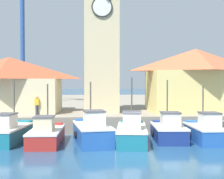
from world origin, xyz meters
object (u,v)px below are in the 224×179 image
(fishing_boat_right_inner, at_px, (206,131))
(dock_worker_near_tower, at_px, (37,105))
(fishing_boat_mid_left, at_px, (92,132))
(warehouse_left, at_px, (9,84))
(fishing_boat_center, at_px, (132,132))
(warehouse_right, at_px, (196,79))
(port_crane_near, at_px, (22,51))
(fishing_boat_left_outer, at_px, (10,132))
(fishing_boat_mid_right, at_px, (168,131))
(fishing_boat_left_inner, at_px, (46,134))
(clock_tower, at_px, (101,32))

(fishing_boat_right_inner, xyz_separation_m, dock_worker_near_tower, (-12.44, 5.08, 1.50))
(fishing_boat_mid_left, bearing_deg, warehouse_left, 132.69)
(fishing_boat_center, bearing_deg, warehouse_right, 48.03)
(fishing_boat_center, bearing_deg, port_crane_near, 120.66)
(fishing_boat_left_outer, relative_size, port_crane_near, 0.30)
(warehouse_left, distance_m, port_crane_near, 11.88)
(fishing_boat_center, bearing_deg, fishing_boat_mid_left, 177.43)
(warehouse_right, bearing_deg, fishing_boat_right_inner, -103.56)
(fishing_boat_mid_right, relative_size, port_crane_near, 0.25)
(fishing_boat_mid_right, xyz_separation_m, port_crane_near, (-14.27, 18.55, 7.36))
(warehouse_right, bearing_deg, fishing_boat_left_outer, -155.74)
(fishing_boat_left_outer, height_order, dock_worker_near_tower, fishing_boat_left_outer)
(fishing_boat_left_outer, height_order, fishing_boat_mid_left, fishing_boat_left_outer)
(warehouse_right, relative_size, dock_worker_near_tower, 5.54)
(fishing_boat_left_inner, bearing_deg, clock_tower, 62.87)
(clock_tower, distance_m, dock_worker_near_tower, 8.77)
(fishing_boat_mid_right, relative_size, clock_tower, 0.28)
(fishing_boat_right_inner, distance_m, warehouse_left, 17.76)
(fishing_boat_mid_right, xyz_separation_m, warehouse_left, (-13.01, 7.47, 3.26))
(fishing_boat_mid_right, relative_size, dock_worker_near_tower, 2.68)
(fishing_boat_mid_right, distance_m, port_crane_near, 24.53)
(fishing_boat_right_inner, height_order, dock_worker_near_tower, fishing_boat_right_inner)
(clock_tower, xyz_separation_m, port_crane_near, (-9.73, 11.67, -0.58))
(fishing_boat_center, height_order, warehouse_right, warehouse_right)
(fishing_boat_center, height_order, fishing_boat_right_inner, fishing_boat_center)
(fishing_boat_left_outer, xyz_separation_m, clock_tower, (6.45, 6.87, 7.93))
(fishing_boat_right_inner, relative_size, clock_tower, 0.29)
(fishing_boat_left_inner, distance_m, port_crane_near, 21.48)
(fishing_boat_mid_left, relative_size, warehouse_right, 0.57)
(fishing_boat_mid_left, distance_m, warehouse_right, 12.85)
(fishing_boat_left_outer, relative_size, clock_tower, 0.34)
(fishing_boat_left_outer, bearing_deg, fishing_boat_center, -6.31)
(fishing_boat_mid_left, distance_m, clock_tower, 10.99)
(fishing_boat_left_inner, height_order, fishing_boat_right_inner, fishing_boat_left_inner)
(fishing_boat_center, height_order, warehouse_left, warehouse_left)
(fishing_boat_center, height_order, dock_worker_near_tower, fishing_boat_center)
(fishing_boat_mid_left, distance_m, fishing_boat_right_inner, 7.85)
(dock_worker_near_tower, bearing_deg, port_crane_near, 106.89)
(warehouse_right, bearing_deg, port_crane_near, 147.84)
(clock_tower, relative_size, dock_worker_near_tower, 9.47)
(fishing_boat_center, bearing_deg, fishing_boat_right_inner, 2.89)
(fishing_boat_left_inner, xyz_separation_m, warehouse_left, (-4.55, 8.23, 3.30))
(fishing_boat_left_inner, bearing_deg, dock_worker_near_tower, 106.42)
(fishing_boat_left_outer, distance_m, fishing_boat_mid_right, 11.00)
(fishing_boat_mid_right, bearing_deg, fishing_boat_left_inner, -174.89)
(fishing_boat_right_inner, bearing_deg, fishing_boat_left_inner, -179.41)
(fishing_boat_right_inner, distance_m, dock_worker_near_tower, 13.53)
(warehouse_right, height_order, port_crane_near, port_crane_near)
(fishing_boat_mid_right, height_order, fishing_boat_right_inner, fishing_boat_mid_right)
(fishing_boat_mid_right, xyz_separation_m, dock_worker_near_tower, (-9.99, 4.44, 1.51))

